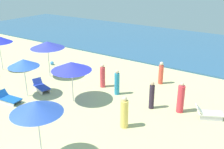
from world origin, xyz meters
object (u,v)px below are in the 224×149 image
object	(u,v)px
beachgoer_2	(103,76)
lounge_chair_3_0	(208,113)
umbrella_0	(36,107)
beach_ball_0	(52,63)
umbrella_7	(47,45)
lounge_chair_5_1	(41,87)
beachgoer_1	(124,113)
beachgoer_5	(152,96)
lounge_chair_5_0	(9,98)
beachgoer_0	(117,83)
umbrella_5	(23,63)
beachgoer_3	(181,98)
umbrella_1	(71,66)
beachgoer_6	(161,73)

from	to	relation	value
beachgoer_2	lounge_chair_3_0	bearing A→B (deg)	-89.41
umbrella_0	beach_ball_0	xyz separation A→B (m)	(-8.45, 8.54, -2.29)
umbrella_7	beach_ball_0	bearing A→B (deg)	133.39
lounge_chair_5_1	beachgoer_1	size ratio (longest dim) A/B	0.89
beachgoer_5	umbrella_0	bearing A→B (deg)	153.73
lounge_chair_5_0	beachgoer_0	world-z (taller)	beachgoer_0
umbrella_5	beachgoer_1	bearing A→B (deg)	3.43
beachgoer_5	beachgoer_1	bearing A→B (deg)	162.02
lounge_chair_5_1	umbrella_0	bearing A→B (deg)	-116.05
beachgoer_0	beachgoer_3	world-z (taller)	beachgoer_3
lounge_chair_5_0	beachgoer_5	bearing A→B (deg)	-66.78
umbrella_0	umbrella_1	world-z (taller)	umbrella_0
beachgoer_5	beach_ball_0	world-z (taller)	beachgoer_5
beachgoer_0	beachgoer_2	world-z (taller)	beachgoer_0
umbrella_0	beachgoer_5	size ratio (longest dim) A/B	1.71
umbrella_0	umbrella_5	size ratio (longest dim) A/B	1.15
umbrella_1	beachgoer_0	bearing A→B (deg)	54.45
umbrella_5	umbrella_7	bearing A→B (deg)	112.97
umbrella_5	lounge_chair_5_1	distance (m)	2.11
lounge_chair_3_0	umbrella_5	distance (m)	10.56
umbrella_0	lounge_chair_3_0	size ratio (longest dim) A/B	1.80
lounge_chair_3_0	lounge_chair_5_0	world-z (taller)	lounge_chair_3_0
lounge_chair_3_0	beachgoer_5	xyz separation A→B (m)	(-2.90, -0.69, 0.48)
umbrella_0	umbrella_1	size ratio (longest dim) A/B	1.12
umbrella_7	beachgoer_2	xyz separation A→B (m)	(4.23, 0.65, -1.60)
umbrella_7	beachgoer_5	distance (m)	8.33
umbrella_1	umbrella_5	bearing A→B (deg)	-158.39
umbrella_0	beachgoer_5	bearing A→B (deg)	76.86
umbrella_7	beachgoer_6	bearing A→B (deg)	24.85
beachgoer_2	lounge_chair_5_0	bearing A→B (deg)	148.94
beachgoer_6	umbrella_1	bearing A→B (deg)	126.93
umbrella_7	umbrella_0	bearing A→B (deg)	-44.96
beachgoer_3	beachgoer_2	bearing A→B (deg)	92.03
umbrella_1	umbrella_5	distance (m)	2.95
beachgoer_1	lounge_chair_5_1	bearing A→B (deg)	-168.27
umbrella_1	beachgoer_2	size ratio (longest dim) A/B	1.52
umbrella_7	beach_ball_0	world-z (taller)	umbrella_7
beachgoer_5	umbrella_1	bearing A→B (deg)	100.19
umbrella_1	lounge_chair_3_0	distance (m)	7.69
umbrella_1	lounge_chair_5_1	world-z (taller)	umbrella_1
lounge_chair_5_0	umbrella_0	bearing A→B (deg)	-120.05
umbrella_1	beachgoer_3	distance (m)	6.18
umbrella_0	lounge_chair_3_0	distance (m)	8.68
umbrella_5	lounge_chair_5_1	xyz separation A→B (m)	(0.10, 1.01, -1.84)
umbrella_7	lounge_chair_5_0	bearing A→B (deg)	-75.49
umbrella_1	beachgoer_1	distance (m)	4.22
lounge_chair_5_1	umbrella_7	distance (m)	3.23
beachgoer_2	umbrella_1	bearing A→B (deg)	177.75
lounge_chair_5_1	beachgoer_5	world-z (taller)	beachgoer_5
umbrella_7	beachgoer_2	bearing A→B (deg)	8.79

